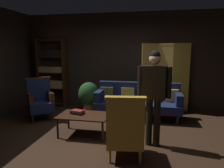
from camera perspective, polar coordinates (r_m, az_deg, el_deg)
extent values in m
plane|color=black|center=(4.20, -2.12, -14.66)|extent=(10.00, 10.00, 0.00)
cube|color=black|center=(6.26, 2.85, 6.44)|extent=(7.20, 0.10, 2.80)
cube|color=#B29338|center=(6.02, 10.21, 1.90)|extent=(0.44, 0.19, 1.90)
cube|color=#B78E33|center=(5.98, 10.46, 10.68)|extent=(0.44, 0.20, 0.06)
cube|color=#B29338|center=(6.03, 14.27, 1.77)|extent=(0.44, 0.20, 1.90)
cube|color=#B78E33|center=(5.99, 14.62, 10.53)|extent=(0.44, 0.21, 0.06)
cube|color=#B29338|center=(6.04, 18.44, 1.59)|extent=(0.46, 0.13, 1.90)
cube|color=#B78E33|center=(5.99, 18.89, 10.34)|extent=(0.46, 0.13, 0.06)
cube|color=black|center=(6.88, -19.25, 3.05)|extent=(0.06, 0.32, 2.05)
cube|color=black|center=(6.50, -12.82, 3.01)|extent=(0.06, 0.32, 2.05)
cube|color=black|center=(6.82, -15.56, 3.17)|extent=(0.90, 0.02, 2.05)
cube|color=black|center=(6.85, -15.77, -5.02)|extent=(0.86, 0.30, 0.02)
cube|color=black|center=(6.75, -15.94, -1.04)|extent=(0.86, 0.30, 0.02)
cube|color=#9E7A47|center=(6.71, -16.06, -0.04)|extent=(0.78, 0.22, 0.22)
cube|color=black|center=(6.68, -16.12, 3.03)|extent=(0.86, 0.30, 0.02)
cube|color=#9E7A47|center=(6.66, -16.24, 3.85)|extent=(0.78, 0.22, 0.17)
cube|color=black|center=(6.65, -16.31, 7.17)|extent=(0.86, 0.30, 0.02)
cube|color=black|center=(6.63, -16.43, 8.07)|extent=(0.78, 0.22, 0.19)
cube|color=black|center=(6.65, -16.50, 11.32)|extent=(0.86, 0.30, 0.02)
cylinder|color=black|center=(5.21, -3.85, -8.60)|extent=(0.07, 0.07, 0.22)
cylinder|color=black|center=(5.09, 17.63, -9.44)|extent=(0.07, 0.07, 0.22)
cylinder|color=black|center=(5.76, -2.34, -6.82)|extent=(0.07, 0.07, 0.22)
cylinder|color=black|center=(5.66, 16.92, -7.53)|extent=(0.07, 0.07, 0.22)
cube|color=#111938|center=(5.29, 7.03, -6.00)|extent=(2.10, 0.76, 0.20)
cube|color=#111938|center=(5.51, 7.31, -1.85)|extent=(2.10, 0.18, 0.46)
cube|color=#111938|center=(5.38, -3.41, -3.16)|extent=(0.16, 0.68, 0.26)
cube|color=#111938|center=(5.26, 17.81, -3.86)|extent=(0.16, 0.68, 0.26)
cube|color=#4C5123|center=(5.53, -1.39, -2.59)|extent=(0.34, 0.12, 0.34)
cube|color=#B79338|center=(5.44, 4.31, -2.80)|extent=(0.36, 0.18, 0.35)
cube|color=beige|center=(5.41, 10.15, -2.99)|extent=(0.36, 0.19, 0.35)
cube|color=tan|center=(5.44, 16.00, -3.15)|extent=(0.35, 0.18, 0.35)
cylinder|color=black|center=(4.25, -14.75, -11.80)|extent=(0.04, 0.04, 0.39)
cylinder|color=black|center=(3.96, -2.60, -13.07)|extent=(0.04, 0.04, 0.39)
cylinder|color=black|center=(4.71, -11.90, -9.59)|extent=(0.04, 0.04, 0.39)
cylinder|color=black|center=(4.45, -0.97, -10.50)|extent=(0.04, 0.04, 0.39)
cube|color=black|center=(4.25, -7.74, -8.56)|extent=(1.00, 0.64, 0.03)
cylinder|color=#B78E33|center=(3.74, 7.29, -15.99)|extent=(0.04, 0.04, 0.22)
cylinder|color=#B78E33|center=(3.74, -0.04, -15.91)|extent=(0.04, 0.04, 0.22)
cylinder|color=#B78E33|center=(3.33, 7.78, -19.34)|extent=(0.04, 0.04, 0.22)
cylinder|color=#B78E33|center=(3.33, -0.61, -19.26)|extent=(0.04, 0.04, 0.22)
cube|color=#B79338|center=(3.43, 3.65, -14.13)|extent=(0.62, 0.62, 0.24)
cube|color=#B79338|center=(3.08, 3.70, -9.15)|extent=(0.57, 0.19, 0.54)
cube|color=#B78E33|center=(3.00, 3.76, -3.88)|extent=(0.61, 0.20, 0.04)
cube|color=#B78E33|center=(3.36, 7.86, -10.53)|extent=(0.15, 0.51, 0.22)
cube|color=#B78E33|center=(3.36, -0.48, -10.44)|extent=(0.15, 0.51, 0.22)
cylinder|color=black|center=(5.23, -20.95, -9.12)|extent=(0.04, 0.04, 0.22)
cylinder|color=black|center=(5.30, -15.97, -8.62)|extent=(0.04, 0.04, 0.22)
cylinder|color=black|center=(5.67, -21.57, -7.76)|extent=(0.04, 0.04, 0.22)
cylinder|color=black|center=(5.73, -16.97, -7.32)|extent=(0.04, 0.04, 0.22)
cube|color=#111938|center=(5.41, -18.99, -5.86)|extent=(0.79, 0.79, 0.24)
cube|color=#111938|center=(5.55, -19.59, -1.40)|extent=(0.51, 0.45, 0.54)
cube|color=black|center=(5.51, -19.75, 1.57)|extent=(0.55, 0.48, 0.04)
cube|color=black|center=(5.33, -21.67, -3.69)|extent=(0.38, 0.44, 0.22)
cube|color=black|center=(5.40, -16.60, -3.26)|extent=(0.38, 0.44, 0.22)
cylinder|color=black|center=(3.83, 12.24, -10.36)|extent=(0.12, 0.12, 0.86)
cylinder|color=black|center=(3.85, 10.14, -10.20)|extent=(0.12, 0.12, 0.86)
cube|color=maroon|center=(3.71, 11.41, -3.42)|extent=(0.34, 0.21, 0.09)
cube|color=black|center=(3.66, 11.54, 0.41)|extent=(0.43, 0.27, 0.58)
cube|color=white|center=(3.77, 11.79, 1.08)|extent=(0.14, 0.03, 0.41)
cube|color=maroon|center=(3.75, 11.91, 4.59)|extent=(0.09, 0.03, 0.04)
cylinder|color=black|center=(3.64, 15.44, 0.35)|extent=(0.09, 0.09, 0.54)
cylinder|color=black|center=(3.70, 7.71, 0.76)|extent=(0.09, 0.09, 0.54)
sphere|color=tan|center=(3.62, 11.74, 6.82)|extent=(0.20, 0.20, 0.20)
sphere|color=black|center=(3.62, 11.77, 7.61)|extent=(0.18, 0.18, 0.18)
cylinder|color=brown|center=(5.80, -6.38, -6.45)|extent=(0.28, 0.28, 0.28)
ellipsoid|color=#193D19|center=(5.71, -6.45, -2.68)|extent=(0.56, 0.56, 0.64)
cube|color=black|center=(4.32, -9.47, -7.84)|extent=(0.29, 0.23, 0.04)
cube|color=maroon|center=(4.31, -9.49, -7.34)|extent=(0.27, 0.21, 0.04)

